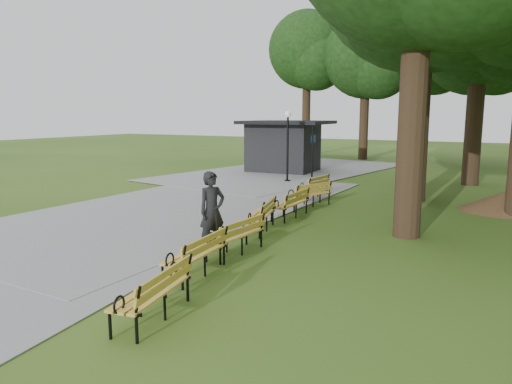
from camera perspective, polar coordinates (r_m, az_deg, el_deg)
The scene contains 13 objects.
ground at distance 12.59m, azimuth -2.47°, elevation -5.55°, with size 100.00×100.00×0.00m, color #365819.
path at distance 17.19m, azimuth -8.91°, elevation -1.51°, with size 12.00×38.00×0.06m, color gray.
person at distance 11.38m, azimuth -5.30°, elevation -2.28°, with size 0.69×0.45×1.90m, color black.
kiosk at distance 27.00m, azimuth 3.30°, elevation 5.51°, with size 4.59×3.99×2.87m, color black, non-canonical shape.
lamp_post at distance 22.72m, azimuth 3.84°, elevation 7.27°, with size 0.32×0.32×3.39m.
dirt_mound at distance 17.92m, azimuth 27.83°, elevation -1.02°, with size 2.51×2.51×0.70m, color #47301C.
bench_0 at distance 7.88m, azimuth -12.38°, elevation -11.66°, with size 1.90×0.64×0.88m, color gold, non-canonical shape.
bench_1 at distance 9.75m, azimuth -7.31°, elevation -7.39°, with size 1.90×0.64×0.88m, color gold, non-canonical shape.
bench_2 at distance 11.10m, azimuth -2.63°, elevation -5.24°, with size 1.90×0.64×0.88m, color gold, non-canonical shape.
bench_3 at distance 13.22m, azimuth 0.36°, elevation -2.85°, with size 1.90×0.64×0.88m, color gold, non-canonical shape.
bench_4 at distance 15.00m, azimuth 4.07°, elevation -1.42°, with size 1.90×0.64×0.88m, color gold, non-canonical shape.
bench_5 at distance 16.84m, azimuth 6.35°, elevation -0.26°, with size 1.90×0.64×0.88m, color gold, non-canonical shape.
bench_6 at distance 18.73m, azimuth 6.86°, elevation 0.70°, with size 1.90×0.64×0.88m, color gold, non-canonical shape.
Camera 1 is at (6.18, -10.48, 3.23)m, focal length 33.32 mm.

